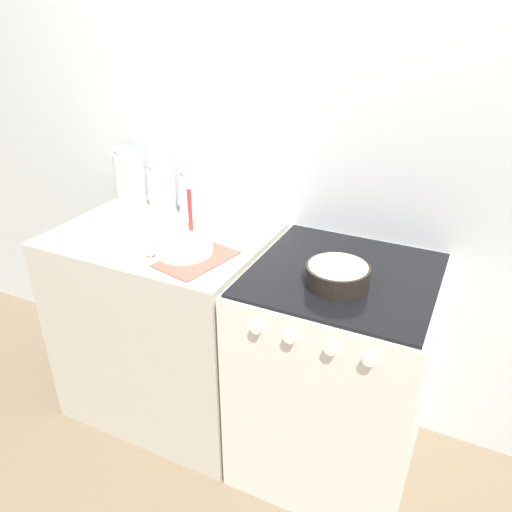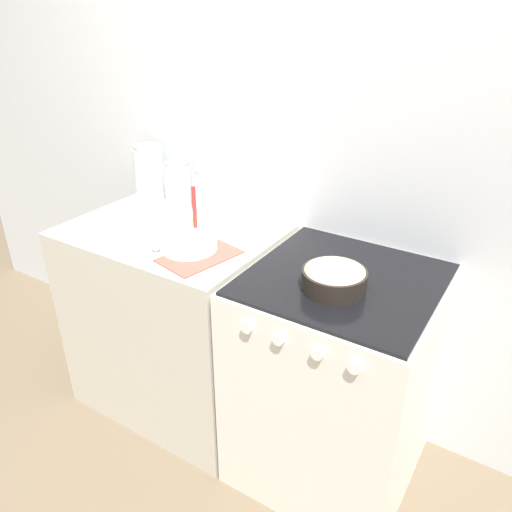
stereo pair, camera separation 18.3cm
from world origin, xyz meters
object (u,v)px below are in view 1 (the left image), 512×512
Objects in this scene: stove at (335,372)px; storage_jar_left at (130,180)px; storage_jar_right at (196,196)px; tin_can at (137,222)px; mixing_bowl at (183,239)px; storage_jar_middle at (163,190)px; baking_pan at (337,275)px.

storage_jar_left is (-1.15, 0.24, 0.58)m from stove.
storage_jar_right is 1.80× the size of tin_can.
storage_jar_left reaches higher than tin_can.
mixing_bowl is 1.27× the size of storage_jar_middle.
storage_jar_middle is 1.00× the size of storage_jar_right.
storage_jar_middle is (0.19, 0.00, -0.02)m from storage_jar_left.
stove is at bearing 11.13° from mixing_bowl.
storage_jar_right is at bearing 71.19° from tin_can.
storage_jar_right is at bearing 0.00° from storage_jar_left.
mixing_bowl is (-0.61, -0.12, 0.53)m from stove.
storage_jar_right is at bearing 156.64° from baking_pan.
storage_jar_right is (-0.78, 0.34, 0.05)m from baking_pan.
tin_can is at bearing -74.87° from storage_jar_middle.
baking_pan is 1.04× the size of storage_jar_right.
mixing_bowl is at bearing -34.15° from storage_jar_left.
mixing_bowl is 1.26× the size of storage_jar_right.
stove is at bearing -17.37° from storage_jar_right.
mixing_bowl is 1.03× the size of storage_jar_left.
mixing_bowl reaches higher than storage_jar_right.
baking_pan is at bearing -23.36° from storage_jar_right.
storage_jar_left is 0.19m from storage_jar_middle.
tin_can is (0.27, -0.30, -0.05)m from storage_jar_left.
tin_can is (-0.27, 0.06, -0.00)m from mixing_bowl.
storage_jar_left is 1.24× the size of storage_jar_middle.
storage_jar_left is 0.37m from storage_jar_right.
tin_can is (-0.88, -0.06, 0.53)m from stove.
baking_pan reaches higher than stove.
stove is 7.78× the size of tin_can.
mixing_bowl is at bearing -177.40° from baking_pan.
storage_jar_middle is 0.32m from tin_can.
stove is 1.31m from storage_jar_left.
storage_jar_left reaches higher than stove.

